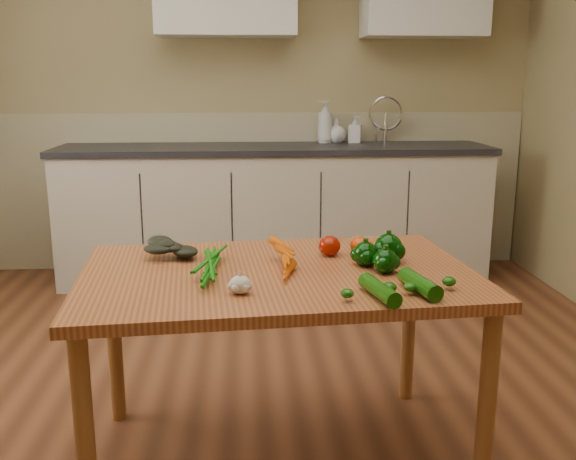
% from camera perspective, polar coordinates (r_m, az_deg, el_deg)
% --- Properties ---
extents(room, '(4.04, 5.04, 2.64)m').
position_cam_1_polar(room, '(2.24, -4.11, 11.22)').
color(room, brown).
rests_on(room, ground).
extents(counter_run, '(2.84, 0.64, 1.14)m').
position_cam_1_polar(counter_run, '(4.34, -1.06, 1.69)').
color(counter_run, '#B9AF9A').
rests_on(counter_run, ground).
extents(table, '(1.37, 0.94, 0.70)m').
position_cam_1_polar(table, '(2.18, -0.88, -5.56)').
color(table, '#AA5B31').
rests_on(table, ground).
extents(soap_bottle_a, '(0.14, 0.14, 0.29)m').
position_cam_1_polar(soap_bottle_a, '(4.47, 3.34, 9.58)').
color(soap_bottle_a, silver).
rests_on(soap_bottle_a, counter_run).
extents(soap_bottle_b, '(0.10, 0.10, 0.18)m').
position_cam_1_polar(soap_bottle_b, '(4.49, 5.98, 8.89)').
color(soap_bottle_b, silver).
rests_on(soap_bottle_b, counter_run).
extents(soap_bottle_c, '(0.18, 0.18, 0.16)m').
position_cam_1_polar(soap_bottle_c, '(4.49, 4.36, 8.80)').
color(soap_bottle_c, silver).
rests_on(soap_bottle_c, counter_run).
extents(carrot_bunch, '(0.26, 0.21, 0.07)m').
position_cam_1_polar(carrot_bunch, '(2.16, -2.45, -2.71)').
color(carrot_bunch, '#CF5404').
rests_on(carrot_bunch, table).
extents(leafy_greens, '(0.19, 0.17, 0.09)m').
position_cam_1_polar(leafy_greens, '(2.31, -10.14, -1.46)').
color(leafy_greens, black).
rests_on(leafy_greens, table).
extents(garlic_bulb, '(0.07, 0.07, 0.06)m').
position_cam_1_polar(garlic_bulb, '(1.92, -4.28, -4.88)').
color(garlic_bulb, beige).
rests_on(garlic_bulb, table).
extents(pepper_a, '(0.08, 0.08, 0.08)m').
position_cam_1_polar(pepper_a, '(2.21, 6.88, -2.14)').
color(pepper_a, black).
rests_on(pepper_a, table).
extents(pepper_b, '(0.10, 0.10, 0.10)m').
position_cam_1_polar(pepper_b, '(2.26, 8.91, -1.62)').
color(pepper_b, black).
rests_on(pepper_b, table).
extents(pepper_c, '(0.08, 0.08, 0.08)m').
position_cam_1_polar(pepper_c, '(2.14, 8.65, -2.74)').
color(pepper_c, black).
rests_on(pepper_c, table).
extents(tomato_a, '(0.08, 0.08, 0.07)m').
position_cam_1_polar(tomato_a, '(2.33, 3.72, -1.41)').
color(tomato_a, '#941202').
rests_on(tomato_a, table).
extents(tomato_b, '(0.07, 0.07, 0.07)m').
position_cam_1_polar(tomato_b, '(2.36, 6.42, -1.39)').
color(tomato_b, red).
rests_on(tomato_b, table).
extents(tomato_c, '(0.07, 0.07, 0.06)m').
position_cam_1_polar(tomato_c, '(2.31, 7.05, -1.76)').
color(tomato_c, red).
rests_on(tomato_c, table).
extents(zucchini_a, '(0.09, 0.20, 0.05)m').
position_cam_1_polar(zucchini_a, '(1.97, 11.63, -4.74)').
color(zucchini_a, '#104107').
rests_on(zucchini_a, table).
extents(zucchini_b, '(0.09, 0.21, 0.05)m').
position_cam_1_polar(zucchini_b, '(1.90, 8.13, -5.31)').
color(zucchini_b, '#104107').
rests_on(zucchini_b, table).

